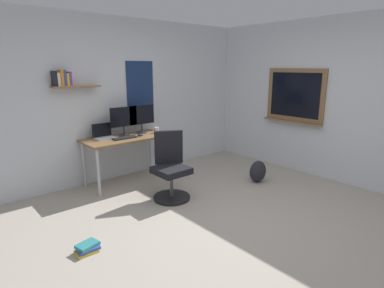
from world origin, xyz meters
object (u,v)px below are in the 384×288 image
at_px(backpack, 258,171).
at_px(keyboard, 125,138).
at_px(monitor_secondary, 142,117).
at_px(book_stack_on_floor, 87,248).
at_px(monitor_primary, 124,119).
at_px(office_chair, 171,170).
at_px(coffee_mug, 157,130).
at_px(laptop, 104,135).
at_px(computer_mouse, 140,135).
at_px(desk, 126,142).

bearing_deg(backpack, keyboard, 142.40).
height_order(monitor_secondary, book_stack_on_floor, monitor_secondary).
xyz_separation_m(monitor_primary, book_stack_on_floor, (-1.34, -1.60, -0.97)).
xyz_separation_m(office_chair, coffee_mug, (0.40, 0.92, 0.39)).
distance_m(laptop, monitor_secondary, 0.70).
distance_m(keyboard, computer_mouse, 0.28).
height_order(monitor_secondary, coffee_mug, monitor_secondary).
relative_size(keyboard, book_stack_on_floor, 1.49).
relative_size(office_chair, keyboard, 2.57).
xyz_separation_m(laptop, monitor_secondary, (0.66, -0.05, 0.22)).
distance_m(monitor_primary, keyboard, 0.33).
height_order(office_chair, backpack, office_chair).
xyz_separation_m(laptop, keyboard, (0.23, -0.23, -0.04)).
height_order(desk, laptop, laptop).
distance_m(monitor_secondary, keyboard, 0.54).
relative_size(desk, backpack, 3.79).
xyz_separation_m(monitor_primary, monitor_secondary, (0.33, 0.00, 0.00)).
bearing_deg(desk, keyboard, -129.90).
bearing_deg(coffee_mug, computer_mouse, -171.89).
bearing_deg(monitor_primary, computer_mouse, -45.29).
bearing_deg(book_stack_on_floor, backpack, 2.56).
xyz_separation_m(desk, keyboard, (-0.07, -0.08, 0.09)).
relative_size(monitor_primary, keyboard, 1.25).
bearing_deg(office_chair, monitor_primary, 97.02).
bearing_deg(computer_mouse, desk, 159.58).
bearing_deg(desk, monitor_secondary, 15.69).
bearing_deg(monitor_secondary, computer_mouse, -129.83).
bearing_deg(book_stack_on_floor, monitor_secondary, 43.70).
xyz_separation_m(monitor_secondary, backpack, (1.24, -1.47, -0.84)).
height_order(desk, computer_mouse, computer_mouse).
height_order(office_chair, monitor_primary, monitor_primary).
height_order(keyboard, book_stack_on_floor, keyboard).
bearing_deg(monitor_primary, book_stack_on_floor, -130.00).
relative_size(office_chair, computer_mouse, 9.13).
bearing_deg(laptop, monitor_secondary, -4.15).
height_order(monitor_primary, monitor_secondary, same).
distance_m(keyboard, book_stack_on_floor, 2.02).
distance_m(laptop, backpack, 2.52).
relative_size(desk, keyboard, 3.59).
bearing_deg(keyboard, desk, 50.10).
height_order(desk, backpack, desk).
relative_size(monitor_primary, book_stack_on_floor, 1.86).
xyz_separation_m(office_chair, laptop, (-0.46, 1.10, 0.40)).
relative_size(desk, monitor_secondary, 2.86).
relative_size(desk, book_stack_on_floor, 5.34).
distance_m(monitor_primary, monitor_secondary, 0.33).
distance_m(keyboard, coffee_mug, 0.63).
bearing_deg(coffee_mug, book_stack_on_floor, -141.91).
bearing_deg(monitor_primary, desk, -107.93).
xyz_separation_m(monitor_secondary, book_stack_on_floor, (-1.68, -1.60, -0.97)).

